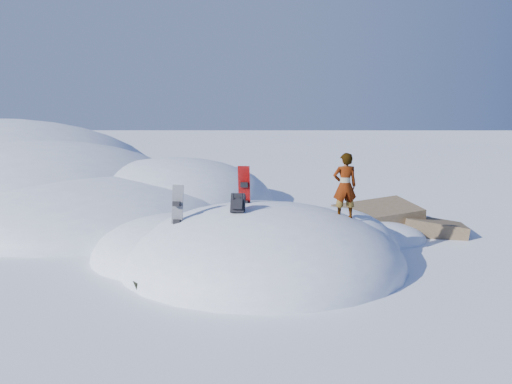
{
  "coord_description": "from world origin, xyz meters",
  "views": [
    {
      "loc": [
        -0.11,
        -11.8,
        3.94
      ],
      "look_at": [
        -0.17,
        0.3,
        1.76
      ],
      "focal_mm": 35.0,
      "sensor_mm": 36.0,
      "label": 1
    }
  ],
  "objects_px": {
    "snowboard_red": "(244,196)",
    "person": "(345,186)",
    "snowboard_dark": "(177,215)",
    "backpack": "(238,204)"
  },
  "relations": [
    {
      "from": "snowboard_red",
      "to": "person",
      "type": "xyz_separation_m",
      "value": [
        2.43,
        -0.35,
        0.31
      ]
    },
    {
      "from": "backpack",
      "to": "snowboard_dark",
      "type": "bearing_deg",
      "value": -175.59
    },
    {
      "from": "backpack",
      "to": "person",
      "type": "relative_size",
      "value": 0.33
    },
    {
      "from": "snowboard_red",
      "to": "backpack",
      "type": "xyz_separation_m",
      "value": [
        -0.12,
        -0.94,
        -0.01
      ]
    },
    {
      "from": "snowboard_red",
      "to": "person",
      "type": "height_order",
      "value": "person"
    },
    {
      "from": "snowboard_red",
      "to": "snowboard_dark",
      "type": "bearing_deg",
      "value": -142.73
    },
    {
      "from": "snowboard_dark",
      "to": "person",
      "type": "bearing_deg",
      "value": 19.63
    },
    {
      "from": "snowboard_red",
      "to": "snowboard_dark",
      "type": "xyz_separation_m",
      "value": [
        -1.54,
        -0.89,
        -0.28
      ]
    },
    {
      "from": "snowboard_dark",
      "to": "snowboard_red",
      "type": "bearing_deg",
      "value": 41.81
    },
    {
      "from": "backpack",
      "to": "person",
      "type": "bearing_deg",
      "value": 19.29
    }
  ]
}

